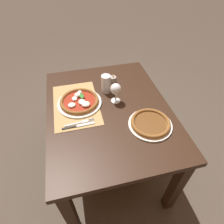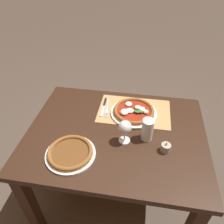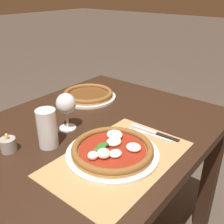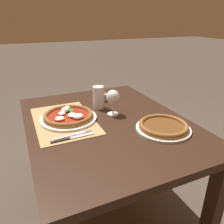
# 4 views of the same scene
# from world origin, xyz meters

# --- Properties ---
(dining_table) EXTENTS (1.13, 0.88, 0.74)m
(dining_table) POSITION_xyz_m (0.00, 0.00, 0.62)
(dining_table) COLOR black
(dining_table) RESTS_ON ground
(paper_placemat) EXTENTS (0.50, 0.32, 0.00)m
(paper_placemat) POSITION_xyz_m (-0.10, -0.22, 0.74)
(paper_placemat) COLOR #A88451
(paper_placemat) RESTS_ON dining_table
(pizza_near) EXTENTS (0.32, 0.32, 0.05)m
(pizza_near) POSITION_xyz_m (-0.09, -0.20, 0.76)
(pizza_near) COLOR silver
(pizza_near) RESTS_ON paper_placemat
(pizza_far) EXTENTS (0.29, 0.29, 0.04)m
(pizza_far) POSITION_xyz_m (0.23, 0.23, 0.76)
(pizza_far) COLOR silver
(pizza_far) RESTS_ON dining_table
(wine_glass) EXTENTS (0.08, 0.08, 0.16)m
(wine_glass) POSITION_xyz_m (-0.06, 0.07, 0.85)
(wine_glass) COLOR silver
(wine_glass) RESTS_ON dining_table
(pint_glass) EXTENTS (0.07, 0.07, 0.15)m
(pint_glass) POSITION_xyz_m (-0.19, 0.03, 0.81)
(pint_glass) COLOR silver
(pint_glass) RESTS_ON dining_table
(fork) EXTENTS (0.03, 0.20, 0.00)m
(fork) POSITION_xyz_m (0.10, -0.22, 0.75)
(fork) COLOR #B7B7BC
(fork) RESTS_ON paper_placemat
(knife) EXTENTS (0.02, 0.22, 0.01)m
(knife) POSITION_xyz_m (0.13, -0.23, 0.75)
(knife) COLOR black
(knife) RESTS_ON paper_placemat
(votive_candle) EXTENTS (0.06, 0.06, 0.07)m
(votive_candle) POSITION_xyz_m (-0.31, 0.11, 0.76)
(votive_candle) COLOR gray
(votive_candle) RESTS_ON dining_table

